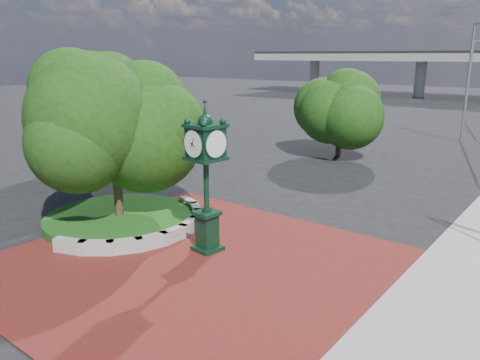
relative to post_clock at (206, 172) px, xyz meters
name	(u,v)px	position (x,y,z in m)	size (l,w,h in m)	color
ground	(210,254)	(0.25, -0.16, -2.92)	(200.00, 200.00, 0.00)	black
plaza	(190,263)	(0.25, -1.16, -2.90)	(12.00, 12.00, 0.04)	maroon
planter_wall	(157,230)	(-2.46, -0.16, -2.65)	(2.96, 6.77, 0.54)	#9E9B93
grass_bed	(120,219)	(-4.75, -0.16, -2.72)	(6.10, 6.10, 0.40)	#154413
tree_planter	(114,136)	(-4.75, -0.16, 0.80)	(5.20, 5.20, 6.33)	#38281C
tree_northwest	(98,103)	(-12.75, 4.84, 1.20)	(5.60, 5.60, 6.93)	#38281C
tree_street	(340,110)	(-3.75, 17.84, 0.32)	(4.40, 4.40, 5.45)	#38281C
post_clock	(206,172)	(0.00, 0.00, 0.00)	(1.22, 1.22, 5.31)	black
street_lamp_near	(471,74)	(1.85, 28.79, 2.48)	(2.01, 0.81, 9.20)	slate
street_lamp_far	(472,75)	(-1.08, 42.67, 1.95)	(1.79, 0.80, 8.30)	slate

